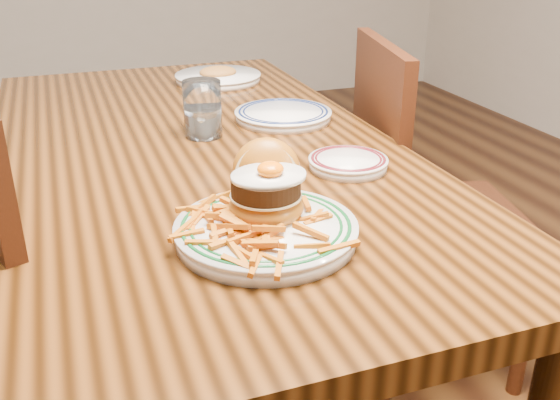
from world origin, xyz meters
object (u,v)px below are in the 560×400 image
object	(u,v)px
chair_right	(418,205)
side_plate	(348,162)
table	(197,181)
main_plate	(266,214)

from	to	relation	value
chair_right	side_plate	size ratio (longest dim) A/B	5.97
table	side_plate	world-z (taller)	side_plate
table	side_plate	distance (m)	0.37
chair_right	main_plate	distance (m)	0.81
chair_right	side_plate	xyz separation A→B (m)	(-0.35, -0.27, 0.26)
side_plate	table	bearing A→B (deg)	117.79
table	main_plate	bearing A→B (deg)	-88.83
table	main_plate	xyz separation A→B (m)	(0.01, -0.46, 0.13)
main_plate	side_plate	xyz separation A→B (m)	(0.24, 0.21, -0.02)
table	side_plate	xyz separation A→B (m)	(0.25, -0.25, 0.10)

